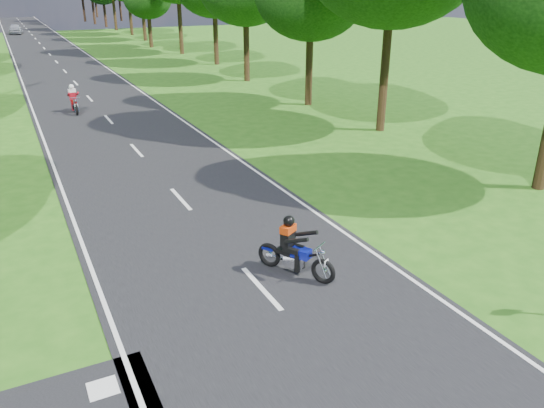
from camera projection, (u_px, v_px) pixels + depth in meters
ground at (305, 337)px, 10.34m from camera, size 160.00×160.00×0.00m
main_road at (50, 54)px, 51.63m from camera, size 7.00×140.00×0.02m
road_markings at (50, 57)px, 50.02m from camera, size 7.40×140.00×0.01m
rider_near_blue at (296, 246)px, 12.28m from camera, size 1.40×1.82×1.47m
rider_far_red at (73, 99)px, 28.06m from camera, size 0.60×1.76×1.46m
distant_car at (15, 29)px, 72.40m from camera, size 1.98×4.12×1.36m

